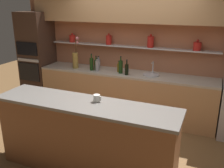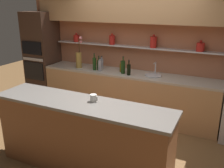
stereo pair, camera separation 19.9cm
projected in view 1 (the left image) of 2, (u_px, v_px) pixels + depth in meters
ground_plane at (106, 145)px, 4.14m from camera, size 12.00×12.00×0.00m
back_wall_unit at (137, 39)px, 5.00m from camera, size 5.20×0.44×2.60m
back_counter_unit at (124, 94)px, 5.14m from camera, size 3.60×0.62×0.92m
island_counter at (85, 137)px, 3.38m from camera, size 2.50×0.61×1.02m
oven_tower at (37, 58)px, 5.74m from camera, size 0.63×0.64×2.07m
flower_vase at (76, 58)px, 5.26m from camera, size 0.15×0.14×0.67m
sink_fixture at (151, 74)px, 4.79m from camera, size 0.31×0.31×0.25m
bottle_oil_0 at (91, 64)px, 5.33m from camera, size 0.07×0.07×0.22m
bottle_wine_1 at (121, 67)px, 4.89m from camera, size 0.08×0.08×0.34m
bottle_spirit_2 at (97, 66)px, 5.05m from camera, size 0.07×0.07×0.27m
bottle_wine_3 at (92, 64)px, 5.11m from camera, size 0.07×0.07×0.35m
bottle_wine_4 at (96, 65)px, 5.14m from camera, size 0.08×0.08×0.30m
bottle_spirit_5 at (99, 63)px, 5.29m from camera, size 0.07×0.07×0.26m
bottle_oil_6 at (119, 67)px, 5.01m from camera, size 0.06×0.06×0.23m
bottle_wine_7 at (127, 69)px, 4.79m from camera, size 0.07×0.07×0.30m
coffee_mug at (97, 98)px, 3.24m from camera, size 0.11×0.09×0.10m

